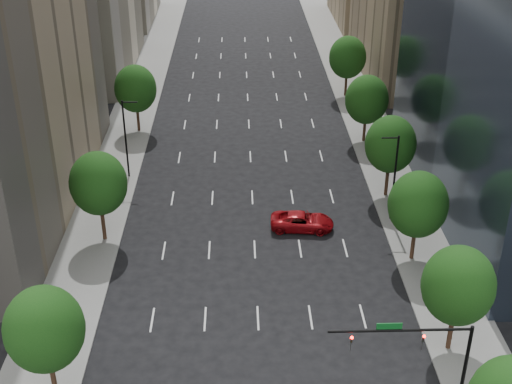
{
  "coord_description": "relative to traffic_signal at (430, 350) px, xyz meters",
  "views": [
    {
      "loc": [
        -1.32,
        -3.29,
        34.41
      ],
      "look_at": [
        0.02,
        46.18,
        8.0
      ],
      "focal_mm": 48.38,
      "sensor_mm": 36.0,
      "label": 1
    }
  ],
  "objects": [
    {
      "name": "tree_left_2",
      "position": [
        -24.53,
        48.0,
        0.5
      ],
      "size": [
        5.2,
        5.2,
        8.68
      ],
      "color": "#382316",
      "rests_on": "ground"
    },
    {
      "name": "tree_right_1",
      "position": [
        3.47,
        6.0,
        0.58
      ],
      "size": [
        5.2,
        5.2,
        8.75
      ],
      "color": "#382316",
      "rests_on": "ground"
    },
    {
      "name": "tree_right_5",
      "position": [
        3.47,
        60.0,
        0.58
      ],
      "size": [
        5.2,
        5.2,
        8.75
      ],
      "color": "#382316",
      "rests_on": "ground"
    },
    {
      "name": "sidewalk_left",
      "position": [
        -26.03,
        30.0,
        -5.1
      ],
      "size": [
        6.0,
        200.0,
        0.15
      ],
      "primitive_type": "cube",
      "color": "slate",
      "rests_on": "ground"
    },
    {
      "name": "sidewalk_right",
      "position": [
        4.97,
        30.0,
        -5.1
      ],
      "size": [
        6.0,
        200.0,
        0.15
      ],
      "primitive_type": "cube",
      "color": "slate",
      "rests_on": "ground"
    },
    {
      "name": "streetlight_rn",
      "position": [
        2.91,
        25.0,
        -0.33
      ],
      "size": [
        1.7,
        0.2,
        9.0
      ],
      "color": "black",
      "rests_on": "ground"
    },
    {
      "name": "tree_right_2",
      "position": [
        3.47,
        18.0,
        0.43
      ],
      "size": [
        5.2,
        5.2,
        8.61
      ],
      "color": "#382316",
      "rests_on": "ground"
    },
    {
      "name": "car_red_far",
      "position": [
        -5.89,
        23.53,
        -4.33
      ],
      "size": [
        6.27,
        3.32,
        1.68
      ],
      "primitive_type": "imported",
      "rotation": [
        0.0,
        0.0,
        1.48
      ],
      "color": "maroon",
      "rests_on": "ground"
    },
    {
      "name": "tree_right_3",
      "position": [
        3.47,
        30.0,
        0.72
      ],
      "size": [
        5.2,
        5.2,
        8.89
      ],
      "color": "#382316",
      "rests_on": "ground"
    },
    {
      "name": "streetlight_ln",
      "position": [
        -23.96,
        35.0,
        -0.33
      ],
      "size": [
        1.7,
        0.2,
        9.0
      ],
      "color": "black",
      "rests_on": "ground"
    },
    {
      "name": "traffic_signal",
      "position": [
        0.0,
        0.0,
        0.0
      ],
      "size": [
        9.12,
        0.4,
        7.38
      ],
      "color": "black",
      "rests_on": "ground"
    },
    {
      "name": "tree_right_4",
      "position": [
        3.47,
        44.0,
        0.29
      ],
      "size": [
        5.2,
        5.2,
        8.46
      ],
      "color": "#382316",
      "rests_on": "ground"
    },
    {
      "name": "tree_left_0",
      "position": [
        -24.53,
        2.0,
        0.58
      ],
      "size": [
        5.2,
        5.2,
        8.75
      ],
      "color": "#382316",
      "rests_on": "ground"
    },
    {
      "name": "tree_left_1",
      "position": [
        -24.53,
        22.0,
        0.79
      ],
      "size": [
        5.2,
        5.2,
        8.97
      ],
      "color": "#382316",
      "rests_on": "ground"
    }
  ]
}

